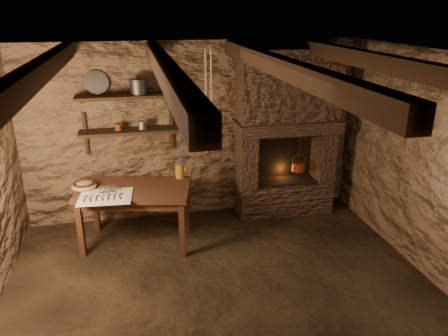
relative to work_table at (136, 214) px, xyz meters
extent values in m
plane|color=black|center=(0.84, -1.26, -0.41)|extent=(4.50, 4.50, 0.00)
cube|color=brown|center=(0.84, 0.74, 0.79)|extent=(4.50, 0.04, 2.40)
cube|color=brown|center=(0.84, -3.26, 0.79)|extent=(4.50, 0.04, 2.40)
cube|color=brown|center=(3.09, -1.26, 0.79)|extent=(0.04, 4.00, 2.40)
cube|color=black|center=(0.84, -1.26, 1.99)|extent=(4.50, 4.00, 0.04)
cube|color=black|center=(-0.66, -1.26, 1.90)|extent=(0.14, 3.95, 0.16)
cube|color=black|center=(0.34, -1.26, 1.90)|extent=(0.14, 3.95, 0.16)
cube|color=black|center=(1.34, -1.26, 1.90)|extent=(0.14, 3.95, 0.16)
cube|color=black|center=(2.34, -1.26, 1.90)|extent=(0.14, 3.95, 0.16)
cube|color=black|center=(-0.01, 0.58, 0.89)|extent=(1.25, 0.30, 0.04)
cube|color=black|center=(-0.01, 0.58, 1.34)|extent=(1.25, 0.30, 0.04)
cube|color=#38251C|center=(2.09, 0.50, -0.18)|extent=(1.35, 0.45, 0.45)
cube|color=#38251C|center=(1.52, 0.50, 0.42)|extent=(0.23, 0.45, 0.75)
cube|color=#38251C|center=(2.65, 0.50, 0.42)|extent=(0.23, 0.45, 0.75)
cube|color=#38251C|center=(2.09, 0.47, 0.87)|extent=(1.43, 0.51, 0.16)
cube|color=#38251C|center=(2.09, 0.50, 1.42)|extent=(1.35, 0.45, 0.94)
cube|color=black|center=(2.09, 0.70, 0.42)|extent=(0.90, 0.06, 0.75)
cube|color=#371E13|center=(0.00, 0.00, 0.32)|extent=(1.45, 1.02, 0.06)
cube|color=#371E13|center=(0.00, 0.00, 0.23)|extent=(1.31, 0.88, 0.09)
cube|color=silver|center=(-0.33, -0.21, 0.35)|extent=(0.63, 0.52, 0.01)
cylinder|color=#AB7121|center=(0.58, 0.21, 0.44)|extent=(0.14, 0.14, 0.18)
torus|color=#AB7121|center=(0.64, 0.21, 0.46)|extent=(0.02, 0.10, 0.10)
ellipsoid|color=#9B7343|center=(-0.58, 0.09, 0.38)|extent=(0.38, 0.38, 0.10)
cylinder|color=#322F2C|center=(0.15, 0.58, 1.45)|extent=(0.28, 0.28, 0.17)
cylinder|color=#969691|center=(-0.36, 0.68, 1.51)|extent=(0.31, 0.17, 0.29)
cylinder|color=#592711|center=(-0.14, 0.58, 0.96)|extent=(0.10, 0.10, 0.08)
cylinder|color=maroon|center=(2.28, 0.46, 0.28)|extent=(0.24, 0.24, 0.13)
torus|color=#322F2C|center=(2.28, 0.46, 0.36)|extent=(0.21, 0.01, 0.21)
cylinder|color=#322F2C|center=(2.28, 0.46, 0.53)|extent=(0.01, 0.01, 0.44)
camera|label=1|loc=(0.05, -4.95, 2.40)|focal=35.00mm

